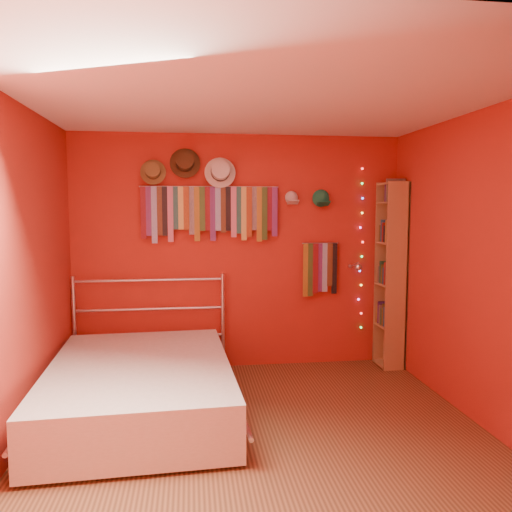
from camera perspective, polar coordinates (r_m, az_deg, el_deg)
name	(u,v)px	position (r m, az deg, el deg)	size (l,w,h in m)	color
ground	(263,438)	(4.00, 0.76, -20.10)	(3.50, 3.50, 0.00)	#50311B
back_wall	(239,252)	(5.36, -1.92, 0.43)	(3.50, 0.02, 2.50)	maroon
right_wall	(486,270)	(4.25, 24.81, -1.45)	(0.02, 3.50, 2.50)	maroon
left_wall	(10,278)	(3.80, -26.34, -2.30)	(0.02, 3.50, 2.50)	maroon
ceiling	(263,98)	(3.68, 0.81, 17.61)	(3.50, 3.50, 0.02)	white
tie_rack	(210,210)	(5.25, -5.26, 5.23)	(1.45, 0.03, 0.59)	silver
small_tie_rack	(320,267)	(5.47, 7.30, -1.28)	(0.40, 0.03, 0.59)	silver
fedora_olive	(153,171)	(5.25, -11.71, 9.47)	(0.26, 0.14, 0.26)	brown
fedora_brown	(185,162)	(5.24, -8.12, 10.59)	(0.31, 0.17, 0.31)	#402C17
fedora_white	(220,172)	(5.24, -4.10, 9.60)	(0.32, 0.18, 0.32)	silver
cap_white	(291,198)	(5.37, 4.07, 6.66)	(0.16, 0.20, 0.16)	silver
cap_green	(321,198)	(5.44, 7.43, 6.55)	(0.18, 0.23, 0.18)	#19744D
fairy_lights	(361,249)	(5.61, 11.94, 0.76)	(0.06, 0.02, 1.78)	#FF3333
reading_lamp	(357,267)	(5.40, 11.45, -1.21)	(0.08, 0.32, 0.10)	silver
bookshelf	(394,274)	(5.59, 15.50, -1.96)	(0.25, 0.34, 2.00)	#A87C4B
bed	(141,387)	(4.42, -13.06, -14.33)	(1.65, 2.17, 1.03)	silver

